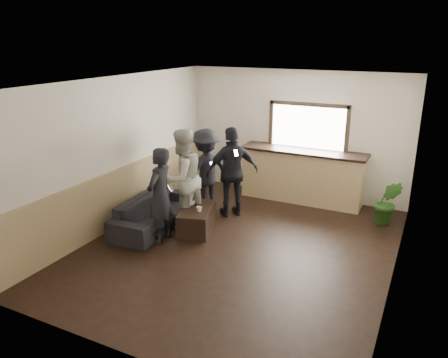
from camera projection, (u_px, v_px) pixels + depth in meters
The scene contains 12 objects.
ground at pixel (238, 247), 7.55m from camera, with size 5.00×6.00×0.01m, color black.
room_shell at pixel (200, 160), 7.40m from camera, with size 5.01×6.01×2.80m.
bar_counter at pixel (302, 172), 9.52m from camera, with size 2.70×0.68×2.13m.
sofa at pixel (155, 212), 8.28m from camera, with size 2.04×0.80×0.60m, color black.
coffee_table at pixel (197, 219), 8.14m from camera, with size 0.55×0.99×0.44m, color black.
cup_a at pixel (192, 202), 8.22m from camera, with size 0.12×0.12×0.10m, color silver.
cup_b at pixel (199, 209), 7.90m from camera, with size 0.10×0.10×0.10m, color silver.
potted_plant at pixel (387, 202), 8.34m from camera, with size 0.49×0.40×0.90m, color #2D6623.
person_a at pixel (160, 195), 7.54m from camera, with size 0.49×0.64×1.70m.
person_b at pixel (182, 178), 8.15m from camera, with size 0.96×1.09×1.88m.
person_c at pixel (206, 170), 8.95m from camera, with size 1.05×1.27×1.71m.
person_d at pixel (232, 172), 8.64m from camera, with size 1.08×1.05×1.81m.
Camera 1 is at (2.80, -6.21, 3.48)m, focal length 35.00 mm.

